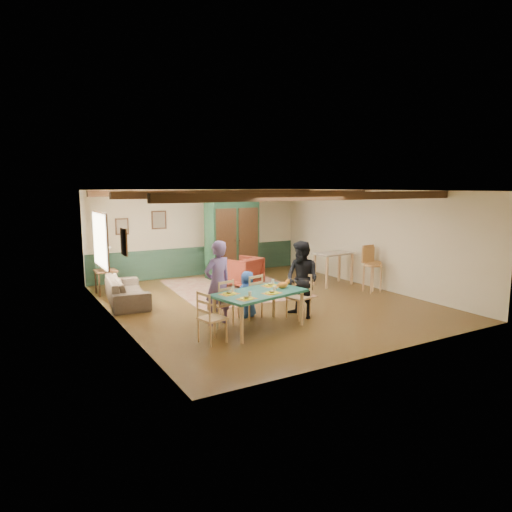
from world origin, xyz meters
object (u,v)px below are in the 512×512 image
dining_chair_end_left (212,317)px  person_man (218,283)px  bar_stool_left (372,270)px  person_woman (302,280)px  counter_table (333,269)px  dining_chair_end_right (299,296)px  end_table (106,282)px  table_lamp (105,259)px  armoire (232,238)px  sofa (127,290)px  bar_stool_right (373,268)px  dining_chair_far_right (250,296)px  dining_table (259,311)px  cat (283,284)px  person_child (247,294)px  armchair (243,272)px

dining_chair_end_left → person_man: 1.16m
dining_chair_end_left → bar_stool_left: (5.34, 1.52, 0.12)m
person_woman → person_man: bearing=-115.9°
person_man → bar_stool_left: person_man is taller
counter_table → person_woman: bearing=-140.5°
dining_chair_end_right → end_table: (-3.10, 4.28, -0.15)m
table_lamp → armoire: bearing=5.5°
dining_chair_end_right → counter_table: 3.57m
person_man → armoire: armoire is taller
sofa → end_table: 1.18m
bar_stool_right → sofa: bearing=158.6°
dining_chair_far_right → end_table: dining_chair_far_right is taller
dining_table → armoire: armoire is taller
bar_stool_right → person_woman: bearing=-163.9°
sofa → bar_stool_right: size_ratio=1.75×
dining_chair_end_right → person_woman: bearing=90.0°
sofa → cat: bearing=-138.6°
person_child → bar_stool_left: size_ratio=0.85×
person_man → bar_stool_left: (4.78, 0.57, -0.27)m
dining_chair_far_right → sofa: size_ratio=0.45×
dining_chair_end_left → dining_chair_far_right: bearing=-65.1°
person_child → cat: (0.34, -0.85, 0.34)m
dining_chair_far_right → dining_chair_end_right: size_ratio=1.00×
dining_chair_far_right → sofa: 3.26m
person_woman → end_table: (-3.20, 4.26, -0.50)m
person_woman → end_table: bearing=-155.8°
cat → armchair: bearing=61.6°
dining_chair_far_right → person_man: 0.89m
armchair → counter_table: 2.60m
dining_chair_end_left → armoire: armoire is taller
dining_table → end_table: bearing=113.6°
person_child → sofa: bearing=-64.7°
armchair → bar_stool_right: bar_stool_right is taller
person_child → armoire: armoire is taller
dining_chair_far_right → dining_chair_end_left: bearing=24.9°
person_child → person_man: bearing=0.0°
sofa → counter_table: counter_table is taller
dining_table → armchair: 3.94m
counter_table → armoire: bearing=129.7°
dining_chair_far_right → armchair: 3.13m
person_woman → end_table: 5.35m
dining_table → person_man: (-0.57, 0.69, 0.49)m
person_man → bar_stool_right: size_ratio=1.42×
table_lamp → bar_stool_right: size_ratio=0.49×
dining_chair_far_right → end_table: bearing=-72.1°
person_woman → bar_stool_left: 3.16m
dining_chair_far_right → cat: (0.33, -0.77, 0.37)m
dining_chair_far_right → bar_stool_right: size_ratio=0.78×
bar_stool_right → counter_table: bearing=112.6°
table_lamp → bar_stool_right: (6.40, -3.07, -0.34)m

